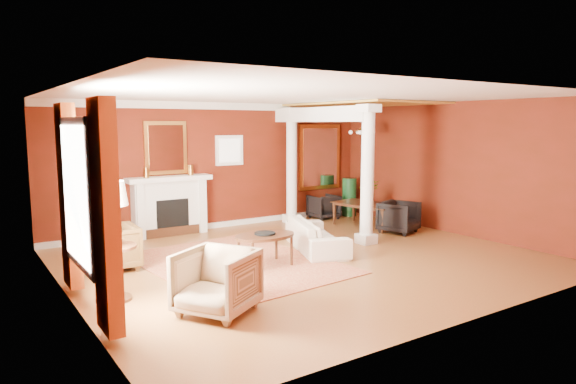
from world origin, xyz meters
TOP-DOWN VIEW (x-y plane):
  - ground at (0.00, 0.00)m, footprint 8.00×8.00m
  - room_shell at (0.00, 0.00)m, footprint 8.04×7.04m
  - fireplace at (-1.30, 3.32)m, footprint 1.85×0.42m
  - overmantel_mirror at (-1.30, 3.45)m, footprint 0.95×0.07m
  - flank_window_left at (-2.85, 3.46)m, footprint 0.70×0.07m
  - flank_window_right at (0.25, 3.46)m, footprint 0.70×0.07m
  - left_window at (-3.89, -0.60)m, footprint 0.21×2.55m
  - column_front at (1.70, 0.30)m, footprint 0.36×0.36m
  - column_back at (1.70, 3.00)m, footprint 0.36×0.36m
  - header_beam at (1.70, 1.90)m, footprint 0.30×3.20m
  - amber_ceiling at (2.85, 1.75)m, footprint 2.30×3.40m
  - dining_mirror at (2.90, 3.45)m, footprint 1.30×0.07m
  - chandelier at (2.90, 1.80)m, footprint 0.60×0.62m
  - crown_trim at (0.00, 3.46)m, footprint 8.00×0.08m
  - base_trim at (0.00, 3.46)m, footprint 8.00×0.08m
  - rug at (-1.20, 0.42)m, footprint 3.12×3.98m
  - sofa at (0.55, 0.45)m, footprint 1.22×2.05m
  - armchair_leopard at (-3.10, 1.24)m, footprint 0.78×0.83m
  - armchair_stripe at (-2.53, -1.53)m, footprint 1.18×1.19m
  - coffee_table at (-0.87, 0.02)m, footprint 1.09×1.09m
  - coffee_book at (-0.89, 0.03)m, footprint 0.17×0.05m
  - side_table at (-3.50, -0.29)m, footprint 0.66×0.66m
  - dining_table at (2.92, 1.57)m, footprint 0.80×1.66m
  - dining_chair_near at (3.02, 0.68)m, footprint 0.94×0.91m
  - dining_chair_far at (2.69, 3.00)m, footprint 0.68×0.64m
  - green_urn at (3.50, 2.94)m, footprint 0.42×0.42m
  - potted_plant at (2.98, 1.64)m, footprint 0.49×0.54m

SIDE VIEW (x-z plane):
  - ground at x=0.00m, z-range 0.00..0.00m
  - rug at x=-1.20m, z-range 0.00..0.02m
  - base_trim at x=0.00m, z-range 0.00..0.12m
  - dining_chair_far at x=2.69m, z-range 0.00..0.67m
  - sofa at x=0.55m, z-range 0.00..0.77m
  - dining_chair_near at x=3.02m, z-range 0.00..0.77m
  - green_urn at x=3.50m, z-range -0.11..0.91m
  - armchair_leopard at x=-3.10m, z-range 0.00..0.82m
  - dining_table at x=2.92m, z-range 0.00..0.89m
  - armchair_stripe at x=-2.53m, z-range 0.00..0.91m
  - coffee_table at x=-0.87m, z-range 0.23..0.78m
  - fireplace at x=-1.30m, z-range 0.00..1.29m
  - coffee_book at x=-0.89m, z-range 0.55..0.78m
  - potted_plant at x=2.98m, z-range 0.89..1.30m
  - side_table at x=-3.50m, z-range 0.31..1.96m
  - left_window at x=-3.89m, z-range 0.12..2.72m
  - column_front at x=1.70m, z-range 0.03..2.83m
  - column_back at x=1.70m, z-range 0.03..2.83m
  - dining_mirror at x=2.90m, z-range 0.70..2.40m
  - flank_window_left at x=-2.85m, z-range 1.45..2.15m
  - flank_window_right at x=0.25m, z-range 1.45..2.15m
  - overmantel_mirror at x=-1.30m, z-range 1.33..2.47m
  - room_shell at x=0.00m, z-range 0.56..3.48m
  - chandelier at x=2.90m, z-range 1.87..2.62m
  - header_beam at x=1.70m, z-range 2.46..2.78m
  - crown_trim at x=0.00m, z-range 2.74..2.90m
  - amber_ceiling at x=2.85m, z-range 2.85..2.89m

